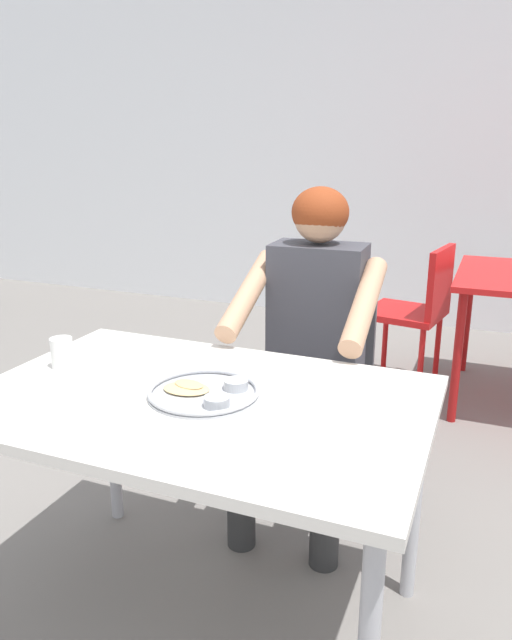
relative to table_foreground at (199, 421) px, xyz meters
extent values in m
cube|color=slate|center=(0.09, -0.01, -0.68)|extent=(12.00, 12.00, 0.05)
cube|color=white|center=(0.09, 3.43, 1.04)|extent=(12.00, 0.12, 3.40)
cube|color=silver|center=(0.00, 0.00, 0.06)|extent=(1.21, 0.80, 0.03)
cylinder|color=#B2B2B7|center=(-0.55, 0.34, -0.31)|extent=(0.04, 0.04, 0.70)
cylinder|color=#B2B2B7|center=(0.55, 0.34, -0.31)|extent=(0.04, 0.04, 0.70)
cylinder|color=#B7BABF|center=(0.01, 0.01, 0.08)|extent=(0.30, 0.30, 0.01)
torus|color=#B7BABF|center=(0.01, 0.01, 0.09)|extent=(0.30, 0.30, 0.01)
cylinder|color=#B2B5BA|center=(0.08, -0.05, 0.09)|extent=(0.07, 0.07, 0.03)
cylinder|color=#C65119|center=(0.08, -0.05, 0.10)|extent=(0.06, 0.06, 0.01)
cylinder|color=#B2B5BA|center=(0.08, 0.07, 0.09)|extent=(0.07, 0.07, 0.03)
cylinder|color=#B77F23|center=(0.08, 0.07, 0.10)|extent=(0.06, 0.06, 0.01)
ellipsoid|color=#DBB77A|center=(-0.04, 0.01, 0.08)|extent=(0.14, 0.10, 0.01)
ellipsoid|color=tan|center=(-0.04, 0.02, 0.09)|extent=(0.10, 0.08, 0.01)
cylinder|color=white|center=(-0.47, 0.04, 0.12)|extent=(0.07, 0.07, 0.09)
cylinder|color=#593319|center=(-0.47, 0.04, 0.15)|extent=(0.06, 0.06, 0.02)
cube|color=#3F3F44|center=(0.10, 0.82, -0.22)|extent=(0.40, 0.40, 0.04)
cube|color=#3F3F44|center=(0.09, 1.00, 0.00)|extent=(0.37, 0.05, 0.41)
cylinder|color=#3F3F44|center=(0.26, 0.67, -0.45)|extent=(0.03, 0.03, 0.42)
cylinder|color=#3F3F44|center=(-0.05, 0.66, -0.45)|extent=(0.03, 0.03, 0.42)
cylinder|color=#3F3F44|center=(0.25, 0.98, -0.45)|extent=(0.03, 0.03, 0.42)
cylinder|color=#3F3F44|center=(-0.06, 0.97, -0.45)|extent=(0.03, 0.03, 0.42)
cylinder|color=#313131|center=(0.26, 0.37, -0.43)|extent=(0.10, 0.10, 0.45)
cylinder|color=#313131|center=(0.26, 0.57, -0.16)|extent=(0.13, 0.40, 0.12)
cylinder|color=#313131|center=(-0.04, 0.36, -0.43)|extent=(0.10, 0.10, 0.45)
cylinder|color=#313131|center=(-0.04, 0.56, -0.16)|extent=(0.13, 0.40, 0.12)
cube|color=#3F3F47|center=(0.10, 0.77, 0.10)|extent=(0.35, 0.21, 0.53)
cylinder|color=tan|center=(0.31, 0.60, 0.21)|extent=(0.09, 0.46, 0.25)
cylinder|color=tan|center=(-0.10, 0.58, 0.21)|extent=(0.09, 0.46, 0.25)
sphere|color=tan|center=(0.10, 0.77, 0.47)|extent=(0.19, 0.19, 0.19)
ellipsoid|color=maroon|center=(0.10, 0.77, 0.48)|extent=(0.21, 0.20, 0.18)
cylinder|color=#A31414|center=(0.57, 1.67, -0.31)|extent=(0.04, 0.04, 0.69)
cylinder|color=#A31414|center=(0.57, 2.45, -0.31)|extent=(0.04, 0.04, 0.69)
cube|color=red|center=(0.24, 2.07, -0.22)|extent=(0.47, 0.47, 0.04)
cube|color=red|center=(0.43, 2.03, -0.01)|extent=(0.10, 0.38, 0.37)
cylinder|color=red|center=(0.05, 1.93, -0.45)|extent=(0.03, 0.03, 0.42)
cylinder|color=red|center=(0.11, 2.25, -0.45)|extent=(0.03, 0.03, 0.42)
cylinder|color=red|center=(0.37, 1.88, -0.45)|extent=(0.03, 0.03, 0.42)
cylinder|color=red|center=(0.43, 2.20, -0.45)|extent=(0.03, 0.03, 0.42)
camera|label=1|loc=(0.70, -1.30, 0.72)|focal=33.62mm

